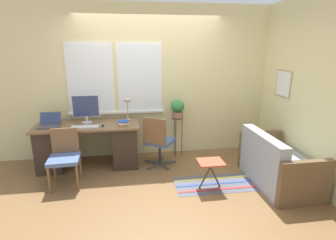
{
  "coord_description": "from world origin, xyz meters",
  "views": [
    {
      "loc": [
        -0.37,
        -3.95,
        1.96
      ],
      "look_at": [
        0.25,
        0.18,
        0.8
      ],
      "focal_mm": 28.0,
      "sensor_mm": 36.0,
      "label": 1
    }
  ],
  "objects_px": {
    "laptop": "(49,124)",
    "potted_plant": "(178,108)",
    "keyboard": "(85,127)",
    "book_stack": "(124,123)",
    "desk_lamp": "(127,102)",
    "monitor": "(86,108)",
    "folding_stool": "(211,164)",
    "couch_loveseat": "(276,166)",
    "mouse": "(103,126)",
    "desk_chair_wooden": "(64,156)",
    "office_chair_swivel": "(158,140)",
    "plant_stand": "(177,124)"
  },
  "relations": [
    {
      "from": "desk_lamp",
      "to": "folding_stool",
      "type": "bearing_deg",
      "value": -46.74
    },
    {
      "from": "monitor",
      "to": "couch_loveseat",
      "type": "relative_size",
      "value": 0.37
    },
    {
      "from": "monitor",
      "to": "folding_stool",
      "type": "bearing_deg",
      "value": -32.05
    },
    {
      "from": "monitor",
      "to": "book_stack",
      "type": "height_order",
      "value": "monitor"
    },
    {
      "from": "mouse",
      "to": "desk_lamp",
      "type": "distance_m",
      "value": 0.6
    },
    {
      "from": "keyboard",
      "to": "desk_lamp",
      "type": "distance_m",
      "value": 0.82
    },
    {
      "from": "monitor",
      "to": "desk_lamp",
      "type": "bearing_deg",
      "value": 5.71
    },
    {
      "from": "laptop",
      "to": "book_stack",
      "type": "height_order",
      "value": "laptop"
    },
    {
      "from": "keyboard",
      "to": "book_stack",
      "type": "height_order",
      "value": "book_stack"
    },
    {
      "from": "mouse",
      "to": "desk_lamp",
      "type": "height_order",
      "value": "desk_lamp"
    },
    {
      "from": "mouse",
      "to": "potted_plant",
      "type": "bearing_deg",
      "value": 15.98
    },
    {
      "from": "laptop",
      "to": "potted_plant",
      "type": "height_order",
      "value": "potted_plant"
    },
    {
      "from": "potted_plant",
      "to": "book_stack",
      "type": "bearing_deg",
      "value": -160.79
    },
    {
      "from": "keyboard",
      "to": "book_stack",
      "type": "bearing_deg",
      "value": 4.41
    },
    {
      "from": "desk_lamp",
      "to": "book_stack",
      "type": "relative_size",
      "value": 2.15
    },
    {
      "from": "book_stack",
      "to": "desk_chair_wooden",
      "type": "xyz_separation_m",
      "value": [
        -0.85,
        -0.49,
        -0.32
      ]
    },
    {
      "from": "laptop",
      "to": "desk_lamp",
      "type": "distance_m",
      "value": 1.29
    },
    {
      "from": "desk_lamp",
      "to": "folding_stool",
      "type": "xyz_separation_m",
      "value": [
        1.14,
        -1.21,
        -0.68
      ]
    },
    {
      "from": "folding_stool",
      "to": "monitor",
      "type": "bearing_deg",
      "value": 147.95
    },
    {
      "from": "desk_chair_wooden",
      "to": "desk_lamp",
      "type": "bearing_deg",
      "value": 37.17
    },
    {
      "from": "laptop",
      "to": "mouse",
      "type": "height_order",
      "value": "laptop"
    },
    {
      "from": "laptop",
      "to": "desk_lamp",
      "type": "xyz_separation_m",
      "value": [
        1.25,
        0.2,
        0.27
      ]
    },
    {
      "from": "monitor",
      "to": "desk_lamp",
      "type": "height_order",
      "value": "monitor"
    },
    {
      "from": "office_chair_swivel",
      "to": "potted_plant",
      "type": "relative_size",
      "value": 2.76
    },
    {
      "from": "desk_lamp",
      "to": "potted_plant",
      "type": "bearing_deg",
      "value": 2.36
    },
    {
      "from": "desk_chair_wooden",
      "to": "couch_loveseat",
      "type": "height_order",
      "value": "desk_chair_wooden"
    },
    {
      "from": "keyboard",
      "to": "book_stack",
      "type": "xyz_separation_m",
      "value": [
        0.61,
        0.05,
        0.03
      ]
    },
    {
      "from": "office_chair_swivel",
      "to": "folding_stool",
      "type": "bearing_deg",
      "value": 158.93
    },
    {
      "from": "laptop",
      "to": "plant_stand",
      "type": "height_order",
      "value": "laptop"
    },
    {
      "from": "laptop",
      "to": "desk_chair_wooden",
      "type": "distance_m",
      "value": 0.74
    },
    {
      "from": "laptop",
      "to": "book_stack",
      "type": "bearing_deg",
      "value": -4.62
    },
    {
      "from": "couch_loveseat",
      "to": "keyboard",
      "type": "bearing_deg",
      "value": 72.73
    },
    {
      "from": "laptop",
      "to": "monitor",
      "type": "relative_size",
      "value": 0.7
    },
    {
      "from": "monitor",
      "to": "office_chair_swivel",
      "type": "bearing_deg",
      "value": -14.58
    },
    {
      "from": "monitor",
      "to": "potted_plant",
      "type": "xyz_separation_m",
      "value": [
        1.57,
        0.11,
        -0.08
      ]
    },
    {
      "from": "mouse",
      "to": "plant_stand",
      "type": "distance_m",
      "value": 1.35
    },
    {
      "from": "desk_chair_wooden",
      "to": "folding_stool",
      "type": "relative_size",
      "value": 1.95
    },
    {
      "from": "plant_stand",
      "to": "potted_plant",
      "type": "xyz_separation_m",
      "value": [
        0.0,
        0.0,
        0.31
      ]
    },
    {
      "from": "mouse",
      "to": "desk_chair_wooden",
      "type": "distance_m",
      "value": 0.75
    },
    {
      "from": "book_stack",
      "to": "desk_chair_wooden",
      "type": "height_order",
      "value": "desk_chair_wooden"
    },
    {
      "from": "keyboard",
      "to": "mouse",
      "type": "height_order",
      "value": "mouse"
    },
    {
      "from": "couch_loveseat",
      "to": "folding_stool",
      "type": "relative_size",
      "value": 3.03
    },
    {
      "from": "mouse",
      "to": "plant_stand",
      "type": "relative_size",
      "value": 0.08
    },
    {
      "from": "desk_chair_wooden",
      "to": "office_chair_swivel",
      "type": "distance_m",
      "value": 1.47
    },
    {
      "from": "book_stack",
      "to": "folding_stool",
      "type": "bearing_deg",
      "value": -37.01
    },
    {
      "from": "couch_loveseat",
      "to": "desk_lamp",
      "type": "bearing_deg",
      "value": 60.3
    },
    {
      "from": "plant_stand",
      "to": "potted_plant",
      "type": "distance_m",
      "value": 0.31
    },
    {
      "from": "mouse",
      "to": "desk_chair_wooden",
      "type": "bearing_deg",
      "value": -139.27
    },
    {
      "from": "book_stack",
      "to": "desk_chair_wooden",
      "type": "distance_m",
      "value": 1.03
    },
    {
      "from": "desk_lamp",
      "to": "monitor",
      "type": "bearing_deg",
      "value": -174.29
    }
  ]
}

